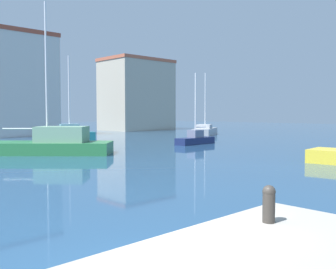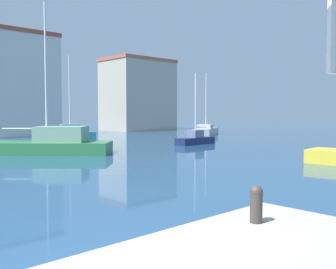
{
  "view_description": "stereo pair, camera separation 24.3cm",
  "coord_description": "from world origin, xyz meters",
  "px_view_note": "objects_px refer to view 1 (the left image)",
  "views": [
    {
      "loc": [
        -3.93,
        -4.51,
        2.75
      ],
      "look_at": [
        18.98,
        19.57,
        0.92
      ],
      "focal_mm": 41.3,
      "sensor_mm": 36.0,
      "label": 1
    },
    {
      "loc": [
        -3.75,
        -4.68,
        2.75
      ],
      "look_at": [
        18.98,
        19.57,
        0.92
      ],
      "focal_mm": 41.3,
      "sensor_mm": 36.0,
      "label": 2
    }
  ],
  "objects_px": {
    "mooring_bollard": "(269,202)",
    "sailboat_teal_distant_north": "(69,134)",
    "sailboat_green_center_channel": "(52,144)",
    "sailboat_navy_far_left": "(195,139)",
    "sailboat_grey_inner_mooring": "(205,131)"
  },
  "relations": [
    {
      "from": "mooring_bollard",
      "to": "sailboat_navy_far_left",
      "type": "height_order",
      "value": "sailboat_navy_far_left"
    },
    {
      "from": "mooring_bollard",
      "to": "sailboat_navy_far_left",
      "type": "relative_size",
      "value": 0.09
    },
    {
      "from": "sailboat_green_center_channel",
      "to": "sailboat_grey_inner_mooring",
      "type": "bearing_deg",
      "value": 17.1
    },
    {
      "from": "sailboat_green_center_channel",
      "to": "sailboat_teal_distant_north",
      "type": "relative_size",
      "value": 1.22
    },
    {
      "from": "sailboat_navy_far_left",
      "to": "mooring_bollard",
      "type": "bearing_deg",
      "value": -135.29
    },
    {
      "from": "sailboat_green_center_channel",
      "to": "sailboat_navy_far_left",
      "type": "distance_m",
      "value": 13.18
    },
    {
      "from": "sailboat_grey_inner_mooring",
      "to": "sailboat_green_center_channel",
      "type": "bearing_deg",
      "value": -162.9
    },
    {
      "from": "mooring_bollard",
      "to": "sailboat_navy_far_left",
      "type": "xyz_separation_m",
      "value": [
        20.08,
        19.88,
        -0.87
      ]
    },
    {
      "from": "mooring_bollard",
      "to": "sailboat_green_center_channel",
      "type": "bearing_deg",
      "value": 71.7
    },
    {
      "from": "sailboat_navy_far_left",
      "to": "sailboat_teal_distant_north",
      "type": "xyz_separation_m",
      "value": [
        -6.31,
        10.91,
        0.18
      ]
    },
    {
      "from": "mooring_bollard",
      "to": "sailboat_grey_inner_mooring",
      "type": "xyz_separation_m",
      "value": [
        31.3,
        28.5,
        -0.82
      ]
    },
    {
      "from": "mooring_bollard",
      "to": "sailboat_teal_distant_north",
      "type": "xyz_separation_m",
      "value": [
        13.77,
        30.79,
        -0.69
      ]
    },
    {
      "from": "sailboat_grey_inner_mooring",
      "to": "sailboat_teal_distant_north",
      "type": "bearing_deg",
      "value": 172.57
    },
    {
      "from": "sailboat_green_center_channel",
      "to": "sailboat_navy_far_left",
      "type": "bearing_deg",
      "value": -4.93
    },
    {
      "from": "sailboat_grey_inner_mooring",
      "to": "sailboat_teal_distant_north",
      "type": "distance_m",
      "value": 17.68
    }
  ]
}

